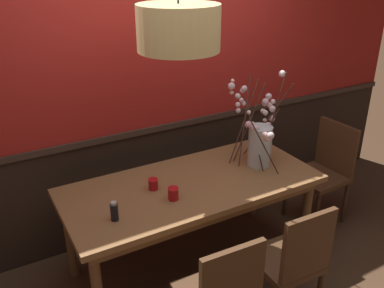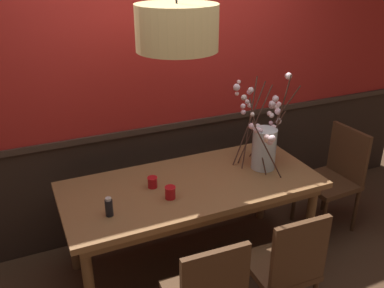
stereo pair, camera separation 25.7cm
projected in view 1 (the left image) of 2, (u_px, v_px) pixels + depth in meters
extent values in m
plane|color=#4C3321|center=(192.00, 263.00, 3.44)|extent=(24.00, 24.00, 0.00)
cube|color=#2D2119|center=(154.00, 177.00, 3.81)|extent=(5.53, 0.12, 0.95)
cube|color=#3E2E24|center=(152.00, 127.00, 3.60)|extent=(5.53, 0.14, 0.05)
cube|color=#B2231E|center=(147.00, 22.00, 3.24)|extent=(5.53, 0.12, 1.80)
cube|color=olive|center=(192.00, 185.00, 3.14)|extent=(1.93, 0.86, 0.04)
cube|color=brown|center=(192.00, 192.00, 3.16)|extent=(1.82, 0.76, 0.08)
cylinder|color=brown|center=(306.00, 218.00, 3.42)|extent=(0.07, 0.07, 0.72)
cylinder|color=brown|center=(70.00, 238.00, 3.17)|extent=(0.07, 0.07, 0.72)
cylinder|color=brown|center=(254.00, 181.00, 3.96)|extent=(0.07, 0.07, 0.72)
cube|color=#4C301C|center=(179.00, 170.00, 4.00)|extent=(0.46, 0.40, 0.04)
cube|color=#4C301C|center=(170.00, 140.00, 4.04)|extent=(0.43, 0.04, 0.44)
cylinder|color=#412917|center=(205.00, 193.00, 4.05)|extent=(0.04, 0.04, 0.42)
cylinder|color=#412917|center=(169.00, 204.00, 3.87)|extent=(0.04, 0.04, 0.42)
cylinder|color=#412917|center=(188.00, 178.00, 4.32)|extent=(0.04, 0.04, 0.42)
cylinder|color=#412917|center=(153.00, 188.00, 4.14)|extent=(0.04, 0.04, 0.42)
cube|color=#4C301C|center=(232.00, 282.00, 2.27)|extent=(0.40, 0.05, 0.45)
cube|color=#4C301C|center=(285.00, 260.00, 2.80)|extent=(0.42, 0.43, 0.04)
cube|color=#4C301C|center=(308.00, 246.00, 2.55)|extent=(0.38, 0.05, 0.45)
cylinder|color=#412917|center=(246.00, 280.00, 2.97)|extent=(0.04, 0.04, 0.43)
cylinder|color=#412917|center=(285.00, 264.00, 3.11)|extent=(0.04, 0.04, 0.43)
cube|color=#4C301C|center=(126.00, 182.00, 3.76)|extent=(0.46, 0.42, 0.04)
cube|color=#4C301C|center=(119.00, 147.00, 3.79)|extent=(0.41, 0.07, 0.50)
cylinder|color=#412917|center=(153.00, 209.00, 3.79)|extent=(0.04, 0.04, 0.43)
cylinder|color=#412917|center=(113.00, 218.00, 3.65)|extent=(0.04, 0.04, 0.43)
cylinder|color=#412917|center=(142.00, 192.00, 4.06)|extent=(0.04, 0.04, 0.43)
cylinder|color=#412917|center=(104.00, 200.00, 3.92)|extent=(0.04, 0.04, 0.43)
cube|color=#4C301C|center=(318.00, 177.00, 3.85)|extent=(0.46, 0.47, 0.04)
cube|color=#4C301C|center=(336.00, 147.00, 3.84)|extent=(0.06, 0.43, 0.47)
cylinder|color=#412917|center=(316.00, 215.00, 3.71)|extent=(0.04, 0.04, 0.43)
cylinder|color=#412917|center=(286.00, 195.00, 4.00)|extent=(0.04, 0.04, 0.43)
cylinder|color=#412917|center=(345.00, 202.00, 3.89)|extent=(0.04, 0.04, 0.43)
cylinder|color=#412917|center=(313.00, 185.00, 4.19)|extent=(0.04, 0.04, 0.43)
cylinder|color=silver|center=(260.00, 146.00, 3.33)|extent=(0.19, 0.19, 0.33)
cylinder|color=silver|center=(259.00, 160.00, 3.38)|extent=(0.17, 0.17, 0.07)
cylinder|color=#472D23|center=(254.00, 134.00, 3.25)|extent=(0.05, 0.24, 0.56)
sphere|color=silver|center=(249.00, 112.00, 3.16)|extent=(0.03, 0.03, 0.03)
sphere|color=silver|center=(254.00, 128.00, 3.22)|extent=(0.05, 0.05, 0.05)
sphere|color=#FDC8DC|center=(248.00, 124.00, 3.19)|extent=(0.05, 0.05, 0.05)
sphere|color=#F4C7D2|center=(250.00, 125.00, 3.20)|extent=(0.03, 0.03, 0.03)
sphere|color=silver|center=(257.00, 128.00, 3.21)|extent=(0.03, 0.03, 0.03)
cylinder|color=#472D23|center=(245.00, 121.00, 3.32)|extent=(0.20, 0.17, 0.69)
sphere|color=#FFCED0|center=(232.00, 93.00, 3.27)|extent=(0.03, 0.03, 0.03)
sphere|color=#FFD0E5|center=(238.00, 105.00, 3.31)|extent=(0.04, 0.04, 0.04)
sphere|color=silver|center=(238.00, 111.00, 3.32)|extent=(0.04, 0.04, 0.04)
sphere|color=silver|center=(231.00, 86.00, 3.24)|extent=(0.06, 0.06, 0.06)
sphere|color=white|center=(231.00, 86.00, 3.25)|extent=(0.04, 0.04, 0.04)
cylinder|color=#472D23|center=(244.00, 122.00, 3.37)|extent=(0.31, 0.09, 0.65)
sphere|color=#FFCFD0|center=(233.00, 81.00, 3.32)|extent=(0.03, 0.03, 0.03)
sphere|color=silver|center=(238.00, 96.00, 3.38)|extent=(0.05, 0.05, 0.05)
sphere|color=white|center=(241.00, 100.00, 3.35)|extent=(0.04, 0.04, 0.04)
cylinder|color=#472D23|center=(249.00, 122.00, 3.39)|extent=(0.31, 0.04, 0.62)
sphere|color=#FFD4E0|center=(243.00, 103.00, 3.37)|extent=(0.04, 0.04, 0.04)
sphere|color=#FCC5E7|center=(247.00, 125.00, 3.42)|extent=(0.05, 0.05, 0.05)
sphere|color=#FBC5E6|center=(243.00, 90.00, 3.39)|extent=(0.04, 0.04, 0.04)
sphere|color=#F9D1D3|center=(252.00, 125.00, 3.39)|extent=(0.05, 0.05, 0.05)
sphere|color=#FFC9DD|center=(252.00, 126.00, 3.39)|extent=(0.04, 0.04, 0.04)
sphere|color=silver|center=(244.00, 88.00, 3.35)|extent=(0.05, 0.05, 0.05)
cylinder|color=#472D23|center=(265.00, 133.00, 3.40)|extent=(0.16, 0.14, 0.45)
sphere|color=#FFC9CF|center=(266.00, 126.00, 3.39)|extent=(0.05, 0.05, 0.05)
sphere|color=#FCD4DA|center=(263.00, 111.00, 3.41)|extent=(0.04, 0.04, 0.04)
sphere|color=silver|center=(265.00, 103.00, 3.41)|extent=(0.05, 0.05, 0.05)
sphere|color=white|center=(265.00, 113.00, 3.37)|extent=(0.04, 0.04, 0.04)
sphere|color=#FFC7E2|center=(266.00, 128.00, 3.39)|extent=(0.05, 0.05, 0.05)
sphere|color=#F7D2D0|center=(269.00, 105.00, 3.41)|extent=(0.05, 0.05, 0.05)
cylinder|color=#472D23|center=(273.00, 118.00, 3.27)|extent=(0.04, 0.17, 0.77)
sphere|color=#F4D5DA|center=(282.00, 74.00, 3.18)|extent=(0.05, 0.05, 0.05)
sphere|color=silver|center=(272.00, 109.00, 3.26)|extent=(0.05, 0.05, 0.05)
sphere|color=#F7CDD6|center=(273.00, 102.00, 3.26)|extent=(0.04, 0.04, 0.04)
cylinder|color=#472D23|center=(268.00, 120.00, 3.39)|extent=(0.27, 0.26, 0.66)
sphere|color=silver|center=(272.00, 118.00, 3.40)|extent=(0.05, 0.05, 0.05)
sphere|color=#F7C8E4|center=(265.00, 120.00, 3.39)|extent=(0.03, 0.03, 0.03)
sphere|color=#FFCDD7|center=(268.00, 125.00, 3.35)|extent=(0.05, 0.05, 0.05)
sphere|color=silver|center=(265.00, 101.00, 3.39)|extent=(0.06, 0.06, 0.06)
sphere|color=white|center=(269.00, 96.00, 3.38)|extent=(0.05, 0.05, 0.05)
cylinder|color=#472D23|center=(264.00, 147.00, 3.16)|extent=(0.21, 0.15, 0.45)
sphere|color=#FFDDD6|center=(264.00, 138.00, 3.10)|extent=(0.04, 0.04, 0.04)
sphere|color=white|center=(268.00, 139.00, 3.10)|extent=(0.05, 0.05, 0.05)
sphere|color=#FFD7DC|center=(271.00, 136.00, 3.01)|extent=(0.05, 0.05, 0.05)
sphere|color=#FDD8D6|center=(265.00, 135.00, 3.06)|extent=(0.05, 0.05, 0.05)
cylinder|color=red|center=(173.00, 194.00, 2.90)|extent=(0.07, 0.07, 0.09)
torus|color=red|center=(173.00, 188.00, 2.88)|extent=(0.08, 0.08, 0.01)
cylinder|color=silver|center=(173.00, 195.00, 2.90)|extent=(0.05, 0.05, 0.05)
cylinder|color=red|center=(153.00, 184.00, 3.02)|extent=(0.07, 0.07, 0.08)
torus|color=red|center=(153.00, 180.00, 3.01)|extent=(0.08, 0.08, 0.01)
cylinder|color=silver|center=(153.00, 186.00, 3.03)|extent=(0.05, 0.05, 0.04)
cylinder|color=black|center=(114.00, 212.00, 2.67)|extent=(0.05, 0.05, 0.12)
cylinder|color=beige|center=(114.00, 203.00, 2.64)|extent=(0.04, 0.04, 0.02)
cylinder|color=tan|center=(179.00, 28.00, 2.55)|extent=(0.52, 0.52, 0.28)
sphere|color=#F9EAB7|center=(179.00, 35.00, 2.56)|extent=(0.14, 0.14, 0.14)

